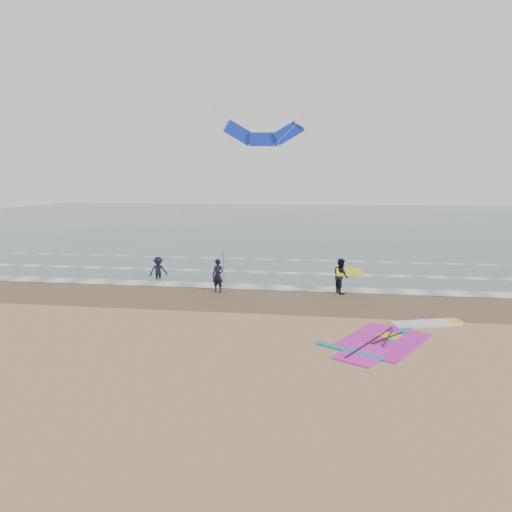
# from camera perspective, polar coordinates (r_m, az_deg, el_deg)

# --- Properties ---
(ground) EXTENTS (120.00, 120.00, 0.00)m
(ground) POSITION_cam_1_polar(r_m,az_deg,el_deg) (15.81, 1.33, -11.00)
(ground) COLOR tan
(ground) RESTS_ON ground
(sea_water) EXTENTS (120.00, 80.00, 0.02)m
(sea_water) POSITION_cam_1_polar(r_m,az_deg,el_deg) (62.96, 6.60, 4.44)
(sea_water) COLOR #47605E
(sea_water) RESTS_ON ground
(wet_sand_band) EXTENTS (120.00, 5.00, 0.01)m
(wet_sand_band) POSITION_cam_1_polar(r_m,az_deg,el_deg) (21.50, 3.26, -5.41)
(wet_sand_band) COLOR brown
(wet_sand_band) RESTS_ON ground
(foam_waterline) EXTENTS (120.00, 9.15, 0.02)m
(foam_waterline) POSITION_cam_1_polar(r_m,az_deg,el_deg) (25.80, 4.12, -2.83)
(foam_waterline) COLOR white
(foam_waterline) RESTS_ON ground
(windsurf_rig) EXTENTS (5.63, 5.33, 0.14)m
(windsurf_rig) POSITION_cam_1_polar(r_m,az_deg,el_deg) (17.24, 17.14, -9.53)
(windsurf_rig) COLOR white
(windsurf_rig) RESTS_ON ground
(person_standing) EXTENTS (0.70, 0.56, 1.67)m
(person_standing) POSITION_cam_1_polar(r_m,az_deg,el_deg) (22.69, -4.79, -2.47)
(person_standing) COLOR black
(person_standing) RESTS_ON ground
(person_walking) EXTENTS (0.91, 1.02, 1.73)m
(person_walking) POSITION_cam_1_polar(r_m,az_deg,el_deg) (22.82, 10.56, -2.45)
(person_walking) COLOR black
(person_walking) RESTS_ON ground
(person_wading) EXTENTS (1.19, 1.07, 1.60)m
(person_wading) POSITION_cam_1_polar(r_m,az_deg,el_deg) (26.28, -12.13, -1.07)
(person_wading) COLOR black
(person_wading) RESTS_ON ground
(held_pole) EXTENTS (0.17, 0.86, 1.82)m
(held_pole) POSITION_cam_1_polar(r_m,az_deg,el_deg) (22.55, -4.07, -1.53)
(held_pole) COLOR black
(held_pole) RESTS_ON ground
(carried_kiteboard) EXTENTS (1.30, 0.51, 0.39)m
(carried_kiteboard) POSITION_cam_1_polar(r_m,az_deg,el_deg) (22.69, 11.60, -1.96)
(carried_kiteboard) COLOR yellow
(carried_kiteboard) RESTS_ON ground
(surf_kite) EXTENTS (8.89, 4.83, 9.50)m
(surf_kite) POSITION_cam_1_polar(r_m,az_deg,el_deg) (29.27, 0.92, 15.86)
(surf_kite) COLOR white
(surf_kite) RESTS_ON ground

